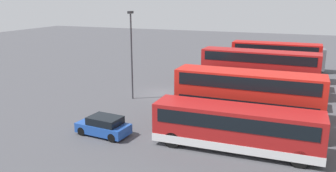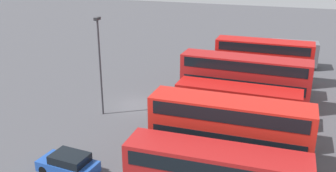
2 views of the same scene
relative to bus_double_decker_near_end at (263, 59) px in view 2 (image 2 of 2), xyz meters
name	(u,v)px [view 2 (image 2 of 2)]	position (x,y,z in m)	size (l,w,h in m)	color
ground_plane	(137,105)	(11.00, -10.38, -2.45)	(140.00, 140.00, 0.00)	#47474C
bus_double_decker_near_end	(263,59)	(0.00, 0.00, 0.00)	(2.69, 10.37, 4.55)	#B71411
bus_single_deck_second	(255,77)	(3.89, -0.33, -0.83)	(2.61, 10.39, 2.95)	red
bus_double_decker_third	(244,79)	(7.28, -1.03, 0.00)	(3.00, 11.95, 4.55)	#A51919
bus_single_deck_fourth	(237,101)	(11.00, -1.05, -0.83)	(2.81, 10.54, 2.95)	#B71411
bus_single_deck_fifth	(237,118)	(14.43, -0.55, -0.83)	(2.62, 10.68, 2.95)	#A51919
bus_double_decker_sixth	(229,130)	(18.17, -0.51, 0.00)	(2.62, 10.80, 4.55)	red
bus_single_deck_seventh	(215,169)	(21.94, -0.62, -0.82)	(2.76, 10.95, 2.95)	#A51919
box_truck_blue	(287,53)	(-6.51, 2.31, -0.74)	(2.83, 7.60, 3.20)	#595960
car_hatchback_silver	(69,164)	(22.94, -10.06, -1.75)	(2.15, 4.06, 1.43)	#1E479E
lamp_post_tall	(100,60)	(13.75, -12.44, 2.54)	(0.70, 0.30, 8.60)	#38383D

